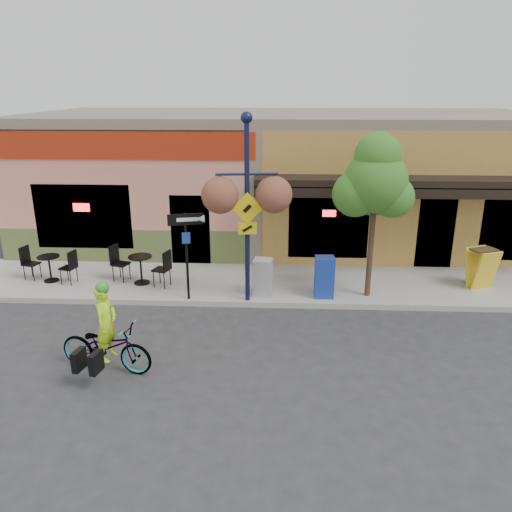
% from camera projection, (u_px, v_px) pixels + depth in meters
% --- Properties ---
extents(ground, '(90.00, 90.00, 0.00)m').
position_uv_depth(ground, '(290.00, 317.00, 12.28)').
color(ground, '#2D2D30').
rests_on(ground, ground).
extents(sidewalk, '(24.00, 3.00, 0.15)m').
position_uv_depth(sidewalk, '(288.00, 284.00, 14.15)').
color(sidewalk, '#9E9B93').
rests_on(sidewalk, ground).
extents(curb, '(24.00, 0.12, 0.15)m').
position_uv_depth(curb, '(289.00, 305.00, 12.78)').
color(curb, '#A8A59E').
rests_on(curb, ground).
extents(building, '(18.20, 8.20, 4.50)m').
position_uv_depth(building, '(287.00, 175.00, 18.65)').
color(building, '#DD846D').
rests_on(building, ground).
extents(bicycle, '(2.04, 1.06, 1.02)m').
position_uv_depth(bicycle, '(106.00, 346.00, 9.85)').
color(bicycle, maroon).
rests_on(bicycle, ground).
extents(cyclist_rider, '(0.48, 0.62, 1.54)m').
position_uv_depth(cyclist_rider, '(107.00, 335.00, 9.76)').
color(cyclist_rider, '#BDFF1A').
rests_on(cyclist_rider, ground).
extents(lamp_post, '(1.56, 0.76, 4.70)m').
position_uv_depth(lamp_post, '(247.00, 211.00, 12.14)').
color(lamp_post, '#131A3D').
rests_on(lamp_post, sidewalk).
extents(one_way_sign, '(0.89, 0.40, 2.28)m').
position_uv_depth(one_way_sign, '(187.00, 257.00, 12.60)').
color(one_way_sign, black).
rests_on(one_way_sign, sidewalk).
extents(cafe_set_left, '(1.76, 1.16, 0.97)m').
position_uv_depth(cafe_set_left, '(49.00, 265.00, 13.99)').
color(cafe_set_left, black).
rests_on(cafe_set_left, sidewalk).
extents(cafe_set_right, '(1.92, 1.36, 1.05)m').
position_uv_depth(cafe_set_right, '(141.00, 266.00, 13.82)').
color(cafe_set_right, black).
rests_on(cafe_set_right, sidewalk).
extents(newspaper_box_blue, '(0.50, 0.44, 1.09)m').
position_uv_depth(newspaper_box_blue, '(324.00, 277.00, 12.94)').
color(newspaper_box_blue, '#1A389F').
rests_on(newspaper_box_blue, sidewalk).
extents(newspaper_box_grey, '(0.52, 0.48, 1.00)m').
position_uv_depth(newspaper_box_grey, '(263.00, 277.00, 13.04)').
color(newspaper_box_grey, '#A1A1A1').
rests_on(newspaper_box_grey, sidewalk).
extents(street_tree, '(1.98, 1.98, 4.27)m').
position_uv_depth(street_tree, '(373.00, 217.00, 12.50)').
color(street_tree, '#3D7A26').
rests_on(street_tree, sidewalk).
extents(sandwich_board, '(0.80, 0.70, 1.11)m').
position_uv_depth(sandwich_board, '(487.00, 271.00, 13.35)').
color(sandwich_board, yellow).
rests_on(sandwich_board, sidewalk).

